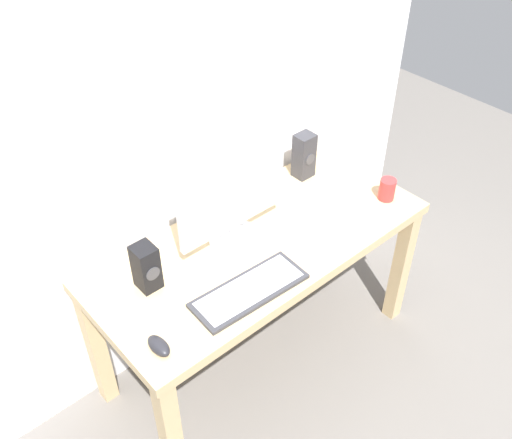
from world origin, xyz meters
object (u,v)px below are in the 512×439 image
object	(u,v)px
desk	(260,258)
monitor	(232,197)
coffee_mug	(387,189)
keyboard_primary	(249,290)
speaker_right	(304,156)
mouse	(159,346)
speaker_left	(146,267)

from	to	relation	value
desk	monitor	xyz separation A→B (m)	(-0.07, 0.08, 0.31)
monitor	coffee_mug	size ratio (longest dim) A/B	5.05
keyboard_primary	speaker_right	size ratio (longest dim) A/B	2.10
keyboard_primary	mouse	bearing A→B (deg)	179.79
monitor	keyboard_primary	distance (m)	0.37
mouse	speaker_right	size ratio (longest dim) A/B	0.48
coffee_mug	monitor	bearing A→B (deg)	160.34
mouse	keyboard_primary	bearing A→B (deg)	-0.86
mouse	speaker_right	world-z (taller)	speaker_right
keyboard_primary	coffee_mug	bearing A→B (deg)	1.96
speaker_right	speaker_left	world-z (taller)	speaker_right
mouse	monitor	bearing A→B (deg)	25.51
desk	coffee_mug	world-z (taller)	coffee_mug
coffee_mug	mouse	bearing A→B (deg)	-178.75
speaker_right	speaker_left	size ratio (longest dim) A/B	1.15
speaker_left	coffee_mug	distance (m)	1.10
monitor	mouse	xyz separation A→B (m)	(-0.54, -0.27, -0.19)
mouse	speaker_right	bearing A→B (deg)	19.61
mouse	coffee_mug	size ratio (longest dim) A/B	1.06
monitor	speaker_left	world-z (taller)	monitor
desk	speaker_left	xyz separation A→B (m)	(-0.48, 0.08, 0.19)
keyboard_primary	mouse	xyz separation A→B (m)	(-0.39, 0.00, 0.01)
keyboard_primary	coffee_mug	world-z (taller)	coffee_mug
mouse	coffee_mug	xyz separation A→B (m)	(1.21, 0.03, 0.03)
speaker_right	coffee_mug	size ratio (longest dim) A/B	2.19
speaker_right	desk	bearing A→B (deg)	-155.35
speaker_left	monitor	bearing A→B (deg)	-0.55
speaker_left	mouse	bearing A→B (deg)	-116.96
mouse	coffee_mug	bearing A→B (deg)	0.60
monitor	mouse	distance (m)	0.63
desk	monitor	world-z (taller)	monitor
desk	keyboard_primary	size ratio (longest dim) A/B	3.15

